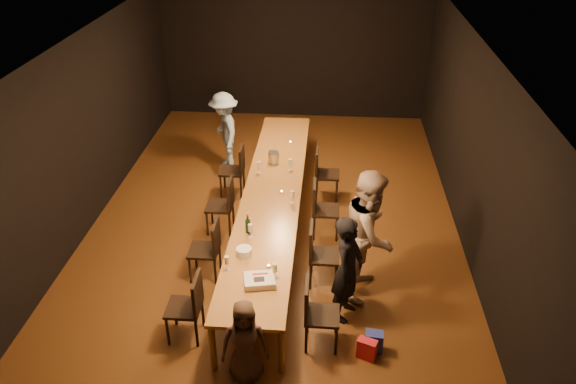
# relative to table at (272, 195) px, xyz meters

# --- Properties ---
(ground) EXTENTS (10.00, 10.00, 0.00)m
(ground) POSITION_rel_table_xyz_m (0.00, 0.00, -0.70)
(ground) COLOR #462411
(ground) RESTS_ON ground
(room_shell) EXTENTS (6.04, 10.04, 3.02)m
(room_shell) POSITION_rel_table_xyz_m (0.00, 0.00, 1.38)
(room_shell) COLOR black
(room_shell) RESTS_ON ground
(table) EXTENTS (0.90, 6.00, 0.75)m
(table) POSITION_rel_table_xyz_m (0.00, 0.00, 0.00)
(table) COLOR brown
(table) RESTS_ON ground
(chair_right_0) EXTENTS (0.42, 0.42, 0.93)m
(chair_right_0) POSITION_rel_table_xyz_m (0.85, -2.40, -0.24)
(chair_right_0) COLOR black
(chair_right_0) RESTS_ON ground
(chair_right_1) EXTENTS (0.42, 0.42, 0.93)m
(chair_right_1) POSITION_rel_table_xyz_m (0.85, -1.20, -0.24)
(chair_right_1) COLOR black
(chair_right_1) RESTS_ON ground
(chair_right_2) EXTENTS (0.42, 0.42, 0.93)m
(chair_right_2) POSITION_rel_table_xyz_m (0.85, 0.00, -0.24)
(chair_right_2) COLOR black
(chair_right_2) RESTS_ON ground
(chair_right_3) EXTENTS (0.42, 0.42, 0.93)m
(chair_right_3) POSITION_rel_table_xyz_m (0.85, 1.20, -0.24)
(chair_right_3) COLOR black
(chair_right_3) RESTS_ON ground
(chair_left_0) EXTENTS (0.42, 0.42, 0.93)m
(chair_left_0) POSITION_rel_table_xyz_m (-0.85, -2.40, -0.24)
(chair_left_0) COLOR black
(chair_left_0) RESTS_ON ground
(chair_left_1) EXTENTS (0.42, 0.42, 0.93)m
(chair_left_1) POSITION_rel_table_xyz_m (-0.85, -1.20, -0.24)
(chair_left_1) COLOR black
(chair_left_1) RESTS_ON ground
(chair_left_2) EXTENTS (0.42, 0.42, 0.93)m
(chair_left_2) POSITION_rel_table_xyz_m (-0.85, 0.00, -0.24)
(chair_left_2) COLOR black
(chair_left_2) RESTS_ON ground
(chair_left_3) EXTENTS (0.42, 0.42, 0.93)m
(chair_left_3) POSITION_rel_table_xyz_m (-0.85, 1.20, -0.24)
(chair_left_3) COLOR black
(chair_left_3) RESTS_ON ground
(woman_birthday) EXTENTS (0.52, 0.63, 1.50)m
(woman_birthday) POSITION_rel_table_xyz_m (1.15, -1.86, 0.05)
(woman_birthday) COLOR black
(woman_birthday) RESTS_ON ground
(woman_tan) EXTENTS (0.93, 1.06, 1.85)m
(woman_tan) POSITION_rel_table_xyz_m (1.44, -1.29, 0.22)
(woman_tan) COLOR #C2A791
(woman_tan) RESTS_ON ground
(man_blue) EXTENTS (0.89, 1.12, 1.51)m
(man_blue) POSITION_rel_table_xyz_m (-1.15, 2.26, 0.06)
(man_blue) COLOR #83A8CB
(man_blue) RESTS_ON ground
(child) EXTENTS (0.58, 0.42, 1.10)m
(child) POSITION_rel_table_xyz_m (0.00, -3.02, -0.15)
(child) COLOR #412F24
(child) RESTS_ON ground
(gift_bag_red) EXTENTS (0.26, 0.20, 0.27)m
(gift_bag_red) POSITION_rel_table_xyz_m (1.40, -2.60, -0.57)
(gift_bag_red) COLOR red
(gift_bag_red) RESTS_ON ground
(gift_bag_blue) EXTENTS (0.23, 0.17, 0.27)m
(gift_bag_blue) POSITION_rel_table_xyz_m (1.49, -2.47, -0.56)
(gift_bag_blue) COLOR #2A3BB6
(gift_bag_blue) RESTS_ON ground
(birthday_cake) EXTENTS (0.42, 0.36, 0.09)m
(birthday_cake) POSITION_rel_table_xyz_m (0.07, -2.22, 0.09)
(birthday_cake) COLOR white
(birthday_cake) RESTS_ON table
(plate_stack) EXTENTS (0.25, 0.25, 0.11)m
(plate_stack) POSITION_rel_table_xyz_m (-0.19, -1.68, 0.11)
(plate_stack) COLOR white
(plate_stack) RESTS_ON table
(champagne_bottle) EXTENTS (0.08, 0.08, 0.31)m
(champagne_bottle) POSITION_rel_table_xyz_m (-0.22, -1.14, 0.20)
(champagne_bottle) COLOR black
(champagne_bottle) RESTS_ON table
(ice_bucket) EXTENTS (0.23, 0.23, 0.21)m
(ice_bucket) POSITION_rel_table_xyz_m (-0.08, 0.99, 0.15)
(ice_bucket) COLOR #A8A8AC
(ice_bucket) RESTS_ON table
(wineglass_0) EXTENTS (0.06, 0.06, 0.21)m
(wineglass_0) POSITION_rel_table_xyz_m (-0.36, -1.99, 0.15)
(wineglass_0) COLOR beige
(wineglass_0) RESTS_ON table
(wineglass_1) EXTENTS (0.06, 0.06, 0.21)m
(wineglass_1) POSITION_rel_table_xyz_m (0.25, -2.10, 0.15)
(wineglass_1) COLOR beige
(wineglass_1) RESTS_ON table
(wineglass_2) EXTENTS (0.06, 0.06, 0.21)m
(wineglass_2) POSITION_rel_table_xyz_m (-0.17, -1.25, 0.15)
(wineglass_2) COLOR silver
(wineglass_2) RESTS_ON table
(wineglass_3) EXTENTS (0.06, 0.06, 0.21)m
(wineglass_3) POSITION_rel_table_xyz_m (0.33, -0.30, 0.15)
(wineglass_3) COLOR beige
(wineglass_3) RESTS_ON table
(wineglass_4) EXTENTS (0.06, 0.06, 0.21)m
(wineglass_4) POSITION_rel_table_xyz_m (-0.28, 0.61, 0.15)
(wineglass_4) COLOR silver
(wineglass_4) RESTS_ON table
(wineglass_5) EXTENTS (0.06, 0.06, 0.21)m
(wineglass_5) POSITION_rel_table_xyz_m (0.23, 0.75, 0.15)
(wineglass_5) COLOR silver
(wineglass_5) RESTS_ON table
(tealight_near) EXTENTS (0.05, 0.05, 0.03)m
(tealight_near) POSITION_rel_table_xyz_m (0.15, -1.90, 0.06)
(tealight_near) COLOR #B2B7B2
(tealight_near) RESTS_ON table
(tealight_mid) EXTENTS (0.05, 0.05, 0.03)m
(tealight_mid) POSITION_rel_table_xyz_m (0.15, -0.02, 0.06)
(tealight_mid) COLOR #B2B7B2
(tealight_mid) RESTS_ON table
(tealight_far) EXTENTS (0.05, 0.05, 0.03)m
(tealight_far) POSITION_rel_table_xyz_m (0.15, 1.80, 0.06)
(tealight_far) COLOR #B2B7B2
(tealight_far) RESTS_ON table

